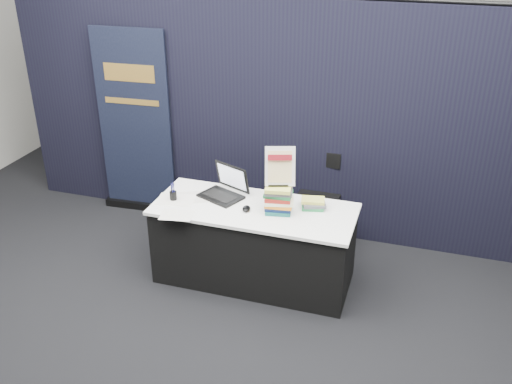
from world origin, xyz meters
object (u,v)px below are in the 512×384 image
object	(u,v)px
display_table	(254,244)
stacking_chair	(316,195)
laptop	(223,189)
pullup_banner	(136,134)
book_stack_short	(314,204)
book_stack_tall	(278,199)
info_sign	(280,167)

from	to	relation	value
display_table	stacking_chair	size ratio (longest dim) A/B	1.93
laptop	pullup_banner	xyz separation A→B (m)	(-1.31, 0.80, 0.10)
book_stack_short	stacking_chair	size ratio (longest dim) A/B	0.24
book_stack_tall	display_table	bearing A→B (deg)	176.94
laptop	info_sign	bearing A→B (deg)	9.81
book_stack_short	info_sign	distance (m)	0.49
laptop	book_stack_short	size ratio (longest dim) A/B	2.02
book_stack_short	stacking_chair	world-z (taller)	stacking_chair
pullup_banner	stacking_chair	bearing A→B (deg)	-5.52
laptop	pullup_banner	world-z (taller)	pullup_banner
pullup_banner	book_stack_tall	bearing A→B (deg)	-30.20
book_stack_tall	info_sign	distance (m)	0.29
laptop	book_stack_short	distance (m)	0.86
laptop	pullup_banner	size ratio (longest dim) A/B	0.22
laptop	book_stack_tall	xyz separation A→B (m)	(0.58, -0.16, 0.06)
book_stack_short	pullup_banner	bearing A→B (deg)	160.07
book_stack_tall	book_stack_short	distance (m)	0.34
laptop	display_table	bearing A→B (deg)	-0.40
display_table	book_stack_tall	world-z (taller)	book_stack_tall
display_table	stacking_chair	xyz separation A→B (m)	(0.39, 0.87, 0.14)
display_table	laptop	distance (m)	0.58
info_sign	stacking_chair	size ratio (longest dim) A/B	0.37
display_table	info_sign	distance (m)	0.82
book_stack_short	book_stack_tall	bearing A→B (deg)	-148.03
pullup_banner	stacking_chair	distance (m)	2.09
pullup_banner	laptop	bearing A→B (deg)	-34.61
display_table	info_sign	size ratio (longest dim) A/B	5.16
book_stack_tall	stacking_chair	distance (m)	0.96
pullup_banner	stacking_chair	size ratio (longest dim) A/B	2.20
display_table	stacking_chair	bearing A→B (deg)	65.90
book_stack_short	pullup_banner	xyz separation A→B (m)	(-2.17, 0.79, 0.12)
laptop	info_sign	distance (m)	0.69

